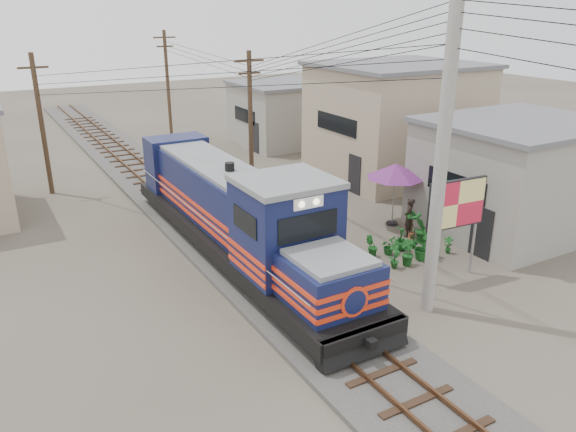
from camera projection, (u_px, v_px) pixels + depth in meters
ground at (326, 331)px, 16.63m from camera, size 120.00×120.00×0.00m
ballast at (201, 223)px, 24.72m from camera, size 3.60×70.00×0.16m
track at (201, 219)px, 24.66m from camera, size 1.15×70.00×0.12m
locomotive at (238, 215)px, 20.93m from camera, size 2.93×15.94×3.95m
utility_pole_main at (442, 156)px, 16.10m from camera, size 0.40×0.40×10.00m
wooden_pole_mid at (250, 117)px, 28.80m from camera, size 1.60×0.24×7.00m
wooden_pole_far at (168, 82)px, 40.22m from camera, size 1.60×0.24×7.50m
wooden_pole_left at (41, 122)px, 27.62m from camera, size 1.60×0.24×7.00m
power_lines at (201, 49)px, 20.80m from camera, size 9.65×19.00×3.30m
shophouse_front at (516, 175)px, 23.60m from camera, size 7.35×6.30×4.70m
shophouse_mid at (396, 120)px, 31.11m from camera, size 8.40×7.35×6.20m
shophouse_back at (284, 113)px, 38.88m from camera, size 6.30×6.30×4.20m
billboard at (457, 206)px, 18.96m from camera, size 2.36×0.31×3.64m
market_umbrella at (395, 171)px, 23.93m from camera, size 2.87×2.87×2.77m
vendor at (409, 217)px, 23.22m from camera, size 0.73×0.66×1.68m
plant_nursery at (412, 243)px, 21.56m from camera, size 3.27×2.13×1.13m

